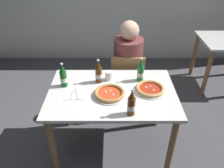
{
  "coord_description": "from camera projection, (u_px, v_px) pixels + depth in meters",
  "views": [
    {
      "loc": [
        0.0,
        -1.69,
        1.96
      ],
      "look_at": [
        0.0,
        0.05,
        0.8
      ],
      "focal_mm": 35.55,
      "sensor_mm": 36.0,
      "label": 1
    }
  ],
  "objects": [
    {
      "name": "ground_plane",
      "position": [
        112.0,
        145.0,
        2.5
      ],
      "size": [
        8.0,
        8.0,
        0.0
      ],
      "primitive_type": "plane",
      "color": "#4C4C51"
    },
    {
      "name": "dining_table_main",
      "position": [
        112.0,
        101.0,
        2.14
      ],
      "size": [
        1.2,
        0.8,
        0.75
      ],
      "color": "silver",
      "rests_on": "ground_plane"
    },
    {
      "name": "chair_behind_table",
      "position": [
        127.0,
        80.0,
        2.74
      ],
      "size": [
        0.42,
        0.42,
        0.85
      ],
      "rotation": [
        0.0,
        0.0,
        3.09
      ],
      "color": "olive",
      "rests_on": "ground_plane"
    },
    {
      "name": "diner_seated",
      "position": [
        128.0,
        71.0,
        2.72
      ],
      "size": [
        0.34,
        0.34,
        1.21
      ],
      "color": "#2D3342",
      "rests_on": "ground_plane"
    },
    {
      "name": "pizza_margherita_near",
      "position": [
        150.0,
        89.0,
        2.08
      ],
      "size": [
        0.29,
        0.29,
        0.04
      ],
      "color": "white",
      "rests_on": "dining_table_main"
    },
    {
      "name": "pizza_marinara_far",
      "position": [
        110.0,
        94.0,
        2.02
      ],
      "size": [
        0.3,
        0.3,
        0.04
      ],
      "color": "white",
      "rests_on": "dining_table_main"
    },
    {
      "name": "beer_bottle_left",
      "position": [
        141.0,
        71.0,
        2.18
      ],
      "size": [
        0.07,
        0.07,
        0.25
      ],
      "color": "#196B2D",
      "rests_on": "dining_table_main"
    },
    {
      "name": "beer_bottle_center",
      "position": [
        99.0,
        73.0,
        2.16
      ],
      "size": [
        0.07,
        0.07,
        0.25
      ],
      "color": "#512D0F",
      "rests_on": "dining_table_main"
    },
    {
      "name": "beer_bottle_right",
      "position": [
        63.0,
        77.0,
        2.1
      ],
      "size": [
        0.07,
        0.07,
        0.25
      ],
      "color": "#14591E",
      "rests_on": "dining_table_main"
    },
    {
      "name": "beer_bottle_extra",
      "position": [
        131.0,
        104.0,
        1.76
      ],
      "size": [
        0.07,
        0.07,
        0.25
      ],
      "color": "#512D0F",
      "rests_on": "dining_table_main"
    },
    {
      "name": "napkin_with_cutlery",
      "position": [
        75.0,
        94.0,
        2.05
      ],
      "size": [
        0.19,
        0.19,
        0.01
      ],
      "color": "white",
      "rests_on": "dining_table_main"
    },
    {
      "name": "paper_cup",
      "position": [
        109.0,
        76.0,
        2.23
      ],
      "size": [
        0.07,
        0.07,
        0.09
      ],
      "primitive_type": "cylinder",
      "color": "white",
      "rests_on": "dining_table_main"
    }
  ]
}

